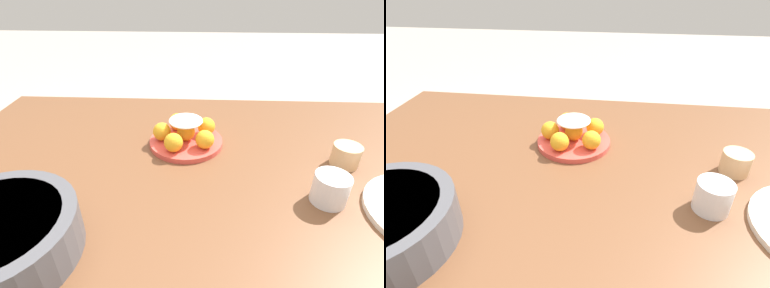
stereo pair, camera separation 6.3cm
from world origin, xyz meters
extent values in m
cylinder|color=brown|center=(-0.73, -0.45, 0.37)|extent=(0.06, 0.06, 0.73)
cylinder|color=brown|center=(0.73, -0.45, 0.37)|extent=(0.06, 0.06, 0.73)
cube|color=brown|center=(0.00, 0.00, 0.75)|extent=(1.56, 0.99, 0.03)
cylinder|color=#E04C42|center=(0.04, -0.13, 0.77)|extent=(0.23, 0.23, 0.02)
sphere|color=#F4A823|center=(0.12, -0.13, 0.80)|extent=(0.06, 0.06, 0.06)
sphere|color=#F4A823|center=(0.08, -0.07, 0.80)|extent=(0.06, 0.06, 0.06)
sphere|color=#F4A823|center=(-0.02, -0.09, 0.80)|extent=(0.06, 0.06, 0.06)
sphere|color=#F4A823|center=(-0.02, -0.17, 0.80)|extent=(0.06, 0.06, 0.06)
sphere|color=#F4A823|center=(0.08, -0.20, 0.80)|extent=(0.06, 0.06, 0.06)
ellipsoid|color=white|center=(0.04, -0.13, 0.84)|extent=(0.10, 0.10, 0.02)
sphere|color=#F4A823|center=(0.04, -0.13, 0.80)|extent=(0.06, 0.06, 0.06)
cylinder|color=#DBB27F|center=(-0.41, -0.04, 0.79)|extent=(0.08, 0.08, 0.06)
cylinder|color=white|center=(-0.31, 0.12, 0.80)|extent=(0.08, 0.08, 0.07)
camera|label=1|loc=(-0.01, 0.68, 1.25)|focal=28.00mm
camera|label=2|loc=(-0.08, 0.67, 1.25)|focal=28.00mm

